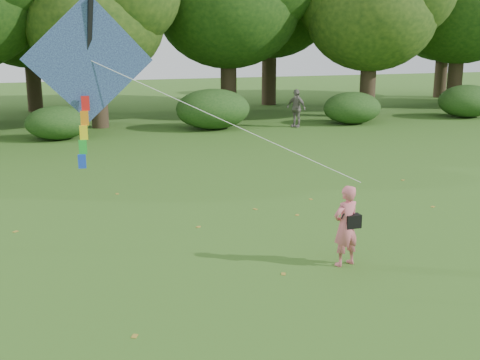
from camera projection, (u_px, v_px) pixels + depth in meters
name	position (u px, v px, depth m)	size (l,w,h in m)	color
ground	(315.00, 283.00, 10.81)	(100.00, 100.00, 0.00)	#265114
man_kite_flyer	(346.00, 226.00, 11.47)	(0.58, 0.38, 1.59)	#D2636F
bystander_right	(296.00, 108.00, 28.65)	(1.06, 0.44, 1.81)	slate
crossbody_bag	(352.00, 220.00, 11.45)	(0.43, 0.20, 0.67)	black
flying_kite	(90.00, 63.00, 10.44)	(5.90, 1.52, 3.40)	#24359C
tree_line	(162.00, 9.00, 31.14)	(54.70, 15.30, 9.48)	#3A2D1E
shrub_band	(134.00, 115.00, 26.68)	(39.15, 3.22, 1.88)	#264919
fallen_leaves	(254.00, 220.00, 14.47)	(11.24, 8.45, 0.01)	olive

